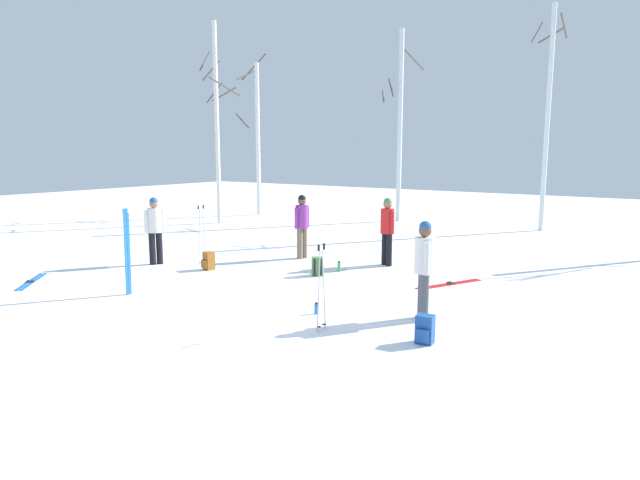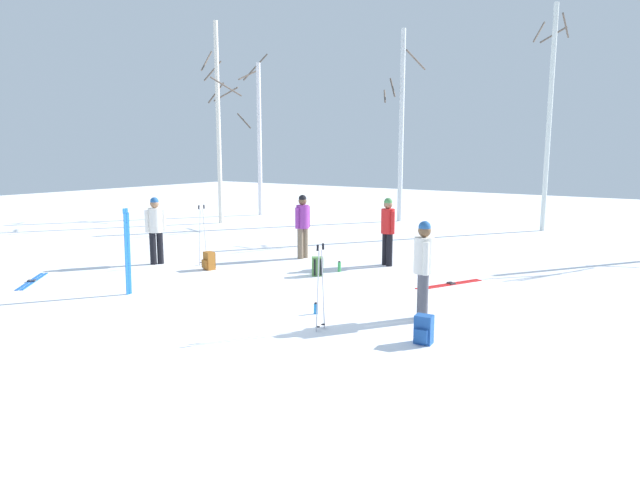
{
  "view_description": "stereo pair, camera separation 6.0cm",
  "coord_description": "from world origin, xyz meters",
  "px_view_note": "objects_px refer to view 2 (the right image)",
  "views": [
    {
      "loc": [
        7.04,
        -7.63,
        2.9
      ],
      "look_at": [
        0.39,
        2.01,
        1.0
      ],
      "focal_mm": 31.36,
      "sensor_mm": 36.0,
      "label": 1
    },
    {
      "loc": [
        7.09,
        -7.6,
        2.9
      ],
      "look_at": [
        0.39,
        2.01,
        1.0
      ],
      "focal_mm": 31.36,
      "sensor_mm": 36.0,
      "label": 2
    }
  ],
  "objects_px": {
    "ski_pair_lying_1": "(32,281)",
    "birch_tree_0": "(259,136)",
    "ski_poles_0": "(202,233)",
    "water_bottle_1": "(316,309)",
    "ski_pair_lying_0": "(450,284)",
    "person_3": "(424,264)",
    "person_2": "(303,222)",
    "birch_tree_2": "(401,125)",
    "ski_poles_1": "(320,284)",
    "water_bottle_0": "(339,267)",
    "ski_pair_planted_0": "(128,252)",
    "backpack_0": "(209,261)",
    "birch_tree_3": "(549,116)",
    "backpack_1": "(318,267)",
    "person_0": "(156,226)",
    "person_1": "(388,227)",
    "birch_tree_1": "(218,121)",
    "backpack_2": "(424,330)"
  },
  "relations": [
    {
      "from": "person_1",
      "to": "birch_tree_2",
      "type": "bearing_deg",
      "value": 115.04
    },
    {
      "from": "person_1",
      "to": "ski_poles_0",
      "type": "bearing_deg",
      "value": -146.13
    },
    {
      "from": "ski_pair_planted_0",
      "to": "birch_tree_3",
      "type": "xyz_separation_m",
      "value": [
        4.62,
        14.21,
        3.2
      ]
    },
    {
      "from": "person_2",
      "to": "backpack_0",
      "type": "bearing_deg",
      "value": -112.24
    },
    {
      "from": "ski_pair_planted_0",
      "to": "ski_pair_lying_1",
      "type": "xyz_separation_m",
      "value": [
        -2.7,
        -0.56,
        -0.86
      ]
    },
    {
      "from": "person_1",
      "to": "ski_poles_1",
      "type": "distance_m",
      "value": 5.41
    },
    {
      "from": "ski_pair_lying_0",
      "to": "ski_poles_1",
      "type": "bearing_deg",
      "value": -97.52
    },
    {
      "from": "person_2",
      "to": "birch_tree_2",
      "type": "relative_size",
      "value": 0.23
    },
    {
      "from": "person_2",
      "to": "birch_tree_3",
      "type": "xyz_separation_m",
      "value": [
        4.0,
        9.15,
        3.09
      ]
    },
    {
      "from": "person_3",
      "to": "ski_pair_lying_0",
      "type": "relative_size",
      "value": 1.03
    },
    {
      "from": "ski_pair_lying_0",
      "to": "ski_pair_lying_1",
      "type": "distance_m",
      "value": 9.23
    },
    {
      "from": "person_1",
      "to": "water_bottle_1",
      "type": "bearing_deg",
      "value": -77.83
    },
    {
      "from": "ski_pair_lying_1",
      "to": "ski_poles_1",
      "type": "distance_m",
      "value": 7.28
    },
    {
      "from": "water_bottle_0",
      "to": "ski_pair_lying_0",
      "type": "bearing_deg",
      "value": 5.74
    },
    {
      "from": "water_bottle_0",
      "to": "birch_tree_3",
      "type": "relative_size",
      "value": 0.03
    },
    {
      "from": "backpack_1",
      "to": "birch_tree_1",
      "type": "relative_size",
      "value": 0.06
    },
    {
      "from": "water_bottle_1",
      "to": "birch_tree_0",
      "type": "relative_size",
      "value": 0.03
    },
    {
      "from": "person_3",
      "to": "water_bottle_1",
      "type": "distance_m",
      "value": 2.06
    },
    {
      "from": "ski_pair_lying_0",
      "to": "water_bottle_1",
      "type": "distance_m",
      "value": 3.62
    },
    {
      "from": "ski_pair_lying_1",
      "to": "birch_tree_0",
      "type": "height_order",
      "value": "birch_tree_0"
    },
    {
      "from": "backpack_0",
      "to": "water_bottle_1",
      "type": "distance_m",
      "value": 4.57
    },
    {
      "from": "person_3",
      "to": "birch_tree_1",
      "type": "distance_m",
      "value": 14.43
    },
    {
      "from": "person_2",
      "to": "water_bottle_0",
      "type": "height_order",
      "value": "person_2"
    },
    {
      "from": "water_bottle_1",
      "to": "backpack_2",
      "type": "bearing_deg",
      "value": -8.41
    },
    {
      "from": "backpack_1",
      "to": "person_0",
      "type": "bearing_deg",
      "value": -163.12
    },
    {
      "from": "person_0",
      "to": "birch_tree_1",
      "type": "bearing_deg",
      "value": 123.37
    },
    {
      "from": "ski_pair_lying_0",
      "to": "birch_tree_0",
      "type": "distance_m",
      "value": 14.71
    },
    {
      "from": "person_1",
      "to": "person_3",
      "type": "distance_m",
      "value": 4.56
    },
    {
      "from": "ski_pair_lying_0",
      "to": "birch_tree_1",
      "type": "relative_size",
      "value": 0.22
    },
    {
      "from": "person_2",
      "to": "backpack_1",
      "type": "height_order",
      "value": "person_2"
    },
    {
      "from": "ski_pair_lying_1",
      "to": "birch_tree_1",
      "type": "bearing_deg",
      "value": 111.31
    },
    {
      "from": "birch_tree_2",
      "to": "ski_pair_planted_0",
      "type": "bearing_deg",
      "value": -86.29
    },
    {
      "from": "backpack_0",
      "to": "birch_tree_3",
      "type": "relative_size",
      "value": 0.06
    },
    {
      "from": "water_bottle_1",
      "to": "person_3",
      "type": "bearing_deg",
      "value": 24.8
    },
    {
      "from": "person_0",
      "to": "backpack_2",
      "type": "distance_m",
      "value": 8.32
    },
    {
      "from": "person_0",
      "to": "ski_pair_lying_1",
      "type": "relative_size",
      "value": 1.31
    },
    {
      "from": "person_0",
      "to": "ski_poles_0",
      "type": "distance_m",
      "value": 1.22
    },
    {
      "from": "ski_poles_0",
      "to": "water_bottle_1",
      "type": "relative_size",
      "value": 7.34
    },
    {
      "from": "person_2",
      "to": "water_bottle_1",
      "type": "xyz_separation_m",
      "value": [
        3.29,
        -4.03,
        -0.88
      ]
    },
    {
      "from": "person_2",
      "to": "birch_tree_2",
      "type": "distance_m",
      "value": 9.25
    },
    {
      "from": "ski_poles_1",
      "to": "backpack_0",
      "type": "xyz_separation_m",
      "value": [
        -4.88,
        2.24,
        -0.54
      ]
    },
    {
      "from": "ski_pair_lying_0",
      "to": "ski_pair_planted_0",
      "type": "bearing_deg",
      "value": -138.28
    },
    {
      "from": "ski_poles_1",
      "to": "backpack_0",
      "type": "height_order",
      "value": "ski_poles_1"
    },
    {
      "from": "ski_poles_1",
      "to": "birch_tree_2",
      "type": "bearing_deg",
      "value": 111.89
    },
    {
      "from": "backpack_1",
      "to": "birch_tree_2",
      "type": "relative_size",
      "value": 0.06
    },
    {
      "from": "person_2",
      "to": "ski_poles_1",
      "type": "distance_m",
      "value": 6.1
    },
    {
      "from": "ski_pair_lying_1",
      "to": "ski_poles_0",
      "type": "relative_size",
      "value": 0.85
    },
    {
      "from": "person_0",
      "to": "ski_pair_planted_0",
      "type": "distance_m",
      "value": 3.05
    },
    {
      "from": "ski_poles_1",
      "to": "water_bottle_1",
      "type": "xyz_separation_m",
      "value": [
        -0.58,
        0.69,
        -0.66
      ]
    },
    {
      "from": "person_2",
      "to": "water_bottle_0",
      "type": "bearing_deg",
      "value": -26.26
    }
  ]
}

